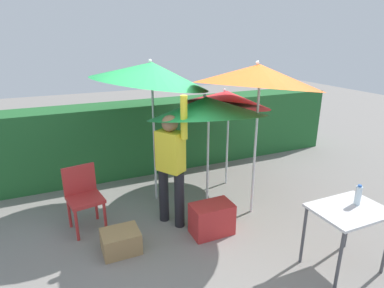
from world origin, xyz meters
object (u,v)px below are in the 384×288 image
object	(u,v)px
person_vendor	(171,163)
umbrella_yellow	(151,73)
folding_table	(348,216)
chair_plastic	(83,194)
bottle_water	(358,195)
umbrella_rainbow	(258,76)
umbrella_navy	(227,99)
umbrella_orange	(207,107)
crate_cardboard	(121,241)
cooler_box	(212,219)

from	to	relation	value
person_vendor	umbrella_yellow	bearing A→B (deg)	89.17
umbrella_yellow	folding_table	distance (m)	3.19
chair_plastic	bottle_water	size ratio (longest dim) A/B	3.71
person_vendor	chair_plastic	bearing A→B (deg)	161.26
umbrella_rainbow	chair_plastic	distance (m)	2.88
umbrella_navy	bottle_water	distance (m)	2.61
chair_plastic	folding_table	distance (m)	3.34
umbrella_orange	person_vendor	xyz separation A→B (m)	(-0.70, -0.33, -0.64)
umbrella_navy	folding_table	distance (m)	2.70
umbrella_rainbow	crate_cardboard	size ratio (longest dim) A/B	5.21
cooler_box	crate_cardboard	world-z (taller)	cooler_box
folding_table	umbrella_rainbow	bearing A→B (deg)	100.02
umbrella_rainbow	bottle_water	bearing A→B (deg)	-74.21
umbrella_rainbow	umbrella_yellow	distance (m)	1.55
folding_table	bottle_water	bearing A→B (deg)	14.86
folding_table	umbrella_navy	bearing A→B (deg)	93.02
chair_plastic	cooler_box	size ratio (longest dim) A/B	1.59
folding_table	umbrella_yellow	bearing A→B (deg)	120.49
cooler_box	folding_table	size ratio (longest dim) A/B	0.70
person_vendor	cooler_box	xyz separation A→B (m)	(0.41, -0.46, -0.72)
umbrella_rainbow	cooler_box	xyz separation A→B (m)	(-0.80, -0.28, -1.84)
umbrella_orange	person_vendor	size ratio (longest dim) A/B	1.03
cooler_box	folding_table	distance (m)	1.68
chair_plastic	umbrella_rainbow	bearing A→B (deg)	-13.68
crate_cardboard	folding_table	size ratio (longest dim) A/B	0.58
folding_table	bottle_water	world-z (taller)	bottle_water
chair_plastic	crate_cardboard	distance (m)	0.89
umbrella_orange	crate_cardboard	distance (m)	2.19
umbrella_navy	cooler_box	world-z (taller)	umbrella_navy
chair_plastic	cooler_box	xyz separation A→B (m)	(1.55, -0.85, -0.29)
umbrella_orange	crate_cardboard	xyz separation A→B (m)	(-1.51, -0.68, -1.44)
person_vendor	folding_table	xyz separation A→B (m)	(1.47, -1.68, -0.26)
crate_cardboard	bottle_water	bearing A→B (deg)	-27.95
bottle_water	umbrella_orange	bearing A→B (deg)	115.12
umbrella_rainbow	umbrella_orange	bearing A→B (deg)	134.92
umbrella_rainbow	umbrella_navy	world-z (taller)	umbrella_rainbow
chair_plastic	bottle_water	world-z (taller)	bottle_water
person_vendor	folding_table	world-z (taller)	person_vendor
umbrella_orange	chair_plastic	xyz separation A→B (m)	(-1.84, 0.06, -1.06)
umbrella_rainbow	crate_cardboard	world-z (taller)	umbrella_rainbow
umbrella_navy	folding_table	bearing A→B (deg)	-86.98
umbrella_orange	cooler_box	bearing A→B (deg)	-110.08
umbrella_orange	umbrella_navy	bearing A→B (deg)	39.91
bottle_water	chair_plastic	bearing A→B (deg)	143.71
crate_cardboard	umbrella_orange	bearing A→B (deg)	24.35
umbrella_yellow	bottle_water	distance (m)	3.15
umbrella_yellow	crate_cardboard	bearing A→B (deg)	-125.52
umbrella_yellow	folding_table	world-z (taller)	umbrella_yellow
folding_table	chair_plastic	bearing A→B (deg)	141.66
umbrella_rainbow	chair_plastic	bearing A→B (deg)	166.32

